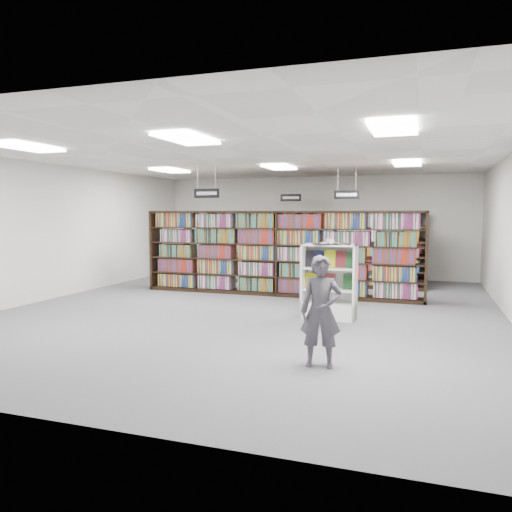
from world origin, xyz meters
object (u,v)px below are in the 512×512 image
(bookshelf_row_near, at_px, (279,253))
(open_book, at_px, (331,243))
(shopper, at_px, (321,311))
(endcap_display, at_px, (329,294))

(bookshelf_row_near, height_order, open_book, bookshelf_row_near)
(open_book, xyz_separation_m, shopper, (0.42, -2.99, -0.73))
(bookshelf_row_near, bearing_deg, endcap_display, -53.98)
(endcap_display, bearing_deg, shopper, -81.95)
(bookshelf_row_near, distance_m, endcap_display, 2.94)
(bookshelf_row_near, distance_m, open_book, 3.00)
(open_book, bearing_deg, endcap_display, 88.83)
(bookshelf_row_near, height_order, endcap_display, bookshelf_row_near)
(open_book, relative_size, shopper, 0.52)
(shopper, bearing_deg, bookshelf_row_near, 103.94)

